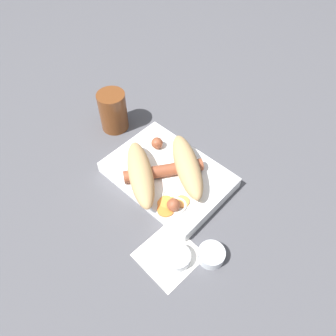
{
  "coord_description": "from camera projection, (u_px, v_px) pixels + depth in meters",
  "views": [
    {
      "loc": [
        -0.3,
        0.32,
        0.59
      ],
      "look_at": [
        0.0,
        0.0,
        0.04
      ],
      "focal_mm": 35.0,
      "sensor_mm": 36.0,
      "label": 1
    }
  ],
  "objects": [
    {
      "name": "bread_roll",
      "position": [
        164.0,
        170.0,
        0.69
      ],
      "size": [
        0.23,
        0.22,
        0.05
      ],
      "color": "tan",
      "rests_on": "food_tray"
    },
    {
      "name": "food_tray",
      "position": [
        168.0,
        175.0,
        0.73
      ],
      "size": [
        0.26,
        0.18,
        0.03
      ],
      "color": "white",
      "rests_on": "ground_plane"
    },
    {
      "name": "condiment_cup_near",
      "position": [
        177.0,
        258.0,
        0.61
      ],
      "size": [
        0.05,
        0.05,
        0.02
      ],
      "color": "silver",
      "rests_on": "ground_plane"
    },
    {
      "name": "napkin",
      "position": [
        169.0,
        255.0,
        0.62
      ],
      "size": [
        0.11,
        0.11,
        0.0
      ],
      "color": "white",
      "rests_on": "ground_plane"
    },
    {
      "name": "pickled_veggies",
      "position": [
        172.0,
        203.0,
        0.66
      ],
      "size": [
        0.06,
        0.08,
        0.01
      ],
      "color": "orange",
      "rests_on": "food_tray"
    },
    {
      "name": "condiment_cup_far",
      "position": [
        211.0,
        255.0,
        0.61
      ],
      "size": [
        0.05,
        0.05,
        0.02
      ],
      "color": "silver",
      "rests_on": "ground_plane"
    },
    {
      "name": "sausage",
      "position": [
        165.0,
        172.0,
        0.7
      ],
      "size": [
        0.17,
        0.16,
        0.03
      ],
      "color": "brown",
      "rests_on": "food_tray"
    },
    {
      "name": "ground_plane",
      "position": [
        168.0,
        179.0,
        0.74
      ],
      "size": [
        3.0,
        3.0,
        0.0
      ],
      "primitive_type": "plane",
      "color": "#4C4C51"
    },
    {
      "name": "drink_glass",
      "position": [
        113.0,
        111.0,
        0.8
      ],
      "size": [
        0.07,
        0.07,
        0.1
      ],
      "color": "brown",
      "rests_on": "ground_plane"
    }
  ]
}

